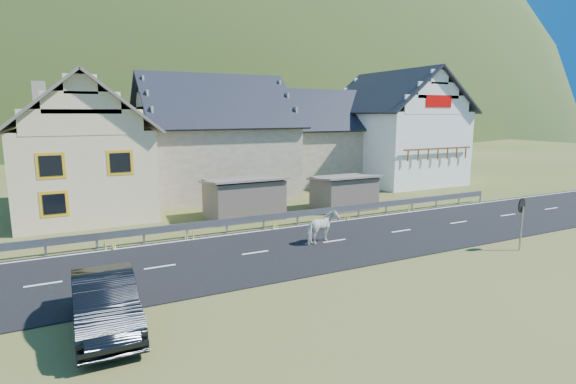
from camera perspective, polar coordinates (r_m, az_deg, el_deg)
ground at (r=21.20m, az=5.91°, el=-6.30°), size 160.00×160.00×0.00m
road at (r=21.19m, az=5.91°, el=-6.25°), size 60.00×7.00×0.04m
lane_markings at (r=21.19m, az=5.91°, el=-6.18°), size 60.00×6.60×0.01m
guardrail at (r=24.14m, az=1.23°, el=-2.85°), size 28.10×0.09×0.75m
shed_left at (r=25.73m, az=-5.65°, el=-0.86°), size 4.30×3.30×2.40m
shed_right at (r=28.27m, az=7.11°, el=-0.11°), size 3.80×2.90×2.20m
house_cream at (r=29.17m, az=-24.77°, el=6.00°), size 7.80×9.80×8.30m
house_stone_a at (r=33.66m, az=-9.41°, el=7.67°), size 10.80×9.80×8.90m
house_stone_b at (r=39.59m, az=3.77°, el=7.54°), size 9.80×8.80×8.10m
house_white at (r=40.57m, az=13.39°, el=8.52°), size 8.80×10.80×9.70m
mountain at (r=199.45m, az=-21.84°, el=1.83°), size 440.00×280.00×260.00m
horse at (r=20.68m, az=4.39°, el=-4.50°), size 1.35×1.88×1.45m
car at (r=13.77m, az=-22.18°, el=-12.84°), size 1.65×4.65×1.53m
traffic_mirror at (r=21.93m, az=27.52°, el=-2.26°), size 0.64×0.24×2.32m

